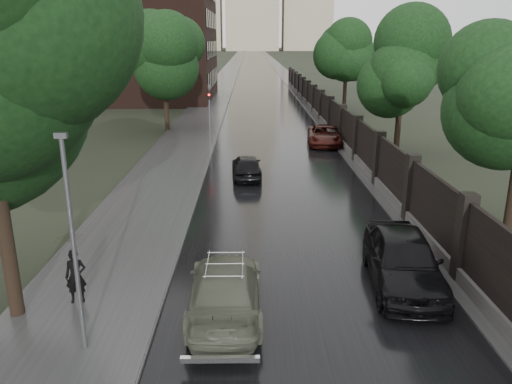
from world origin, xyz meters
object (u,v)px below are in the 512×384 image
at_px(tree_right_c, 346,60).
at_px(tree_right_b, 403,73).
at_px(lamp_post, 74,245).
at_px(car_right_near, 403,259).
at_px(traffic_light, 210,109).
at_px(volga_sedan, 225,289).
at_px(car_right_far, 324,135).
at_px(pedestrian_umbrella, 73,248).
at_px(tree_left_far, 164,62).
at_px(hatchback_left, 247,166).

bearing_deg(tree_right_c, tree_right_b, -90.00).
relative_size(lamp_post, car_right_near, 1.07).
height_order(traffic_light, car_right_near, traffic_light).
bearing_deg(volga_sedan, traffic_light, -85.56).
bearing_deg(traffic_light, car_right_near, -70.75).
relative_size(lamp_post, volga_sedan, 1.11).
bearing_deg(lamp_post, traffic_light, 87.32).
height_order(tree_right_c, volga_sedan, tree_right_c).
bearing_deg(car_right_far, traffic_light, -176.64).
distance_m(tree_right_c, pedestrian_umbrella, 39.05).
distance_m(tree_right_b, lamp_post, 24.33).
bearing_deg(tree_left_far, car_right_far, -24.46).
bearing_deg(hatchback_left, tree_right_b, -152.22).
distance_m(traffic_light, hatchback_left, 9.03).
bearing_deg(car_right_far, pedestrian_umbrella, -109.70).
distance_m(tree_right_c, car_right_near, 35.83).
bearing_deg(car_right_near, tree_right_c, 87.58).
xyz_separation_m(volga_sedan, pedestrian_umbrella, (-3.95, 0.33, 1.03)).
bearing_deg(car_right_far, tree_right_c, 79.60).
bearing_deg(tree_right_b, hatchback_left, -149.42).
bearing_deg(traffic_light, tree_right_b, -14.24).
xyz_separation_m(tree_left_far, car_right_near, (10.78, -25.28, -4.43)).
distance_m(tree_right_b, volga_sedan, 21.57).
bearing_deg(car_right_near, pedestrian_umbrella, -167.63).
distance_m(lamp_post, pedestrian_umbrella, 2.45).
xyz_separation_m(car_right_far, pedestrian_umbrella, (-9.63, -21.23, 1.05)).
relative_size(traffic_light, volga_sedan, 0.87).
relative_size(traffic_light, car_right_far, 0.86).
bearing_deg(pedestrian_umbrella, volga_sedan, -14.46).
xyz_separation_m(tree_right_b, tree_right_c, (0.00, 18.00, 0.00)).
distance_m(car_right_near, car_right_far, 20.10).
xyz_separation_m(tree_right_b, traffic_light, (-11.80, 2.99, -2.55)).
relative_size(tree_right_b, lamp_post, 1.37).
bearing_deg(car_right_far, car_right_near, -87.05).
xyz_separation_m(lamp_post, traffic_light, (1.10, 23.49, -0.27)).
distance_m(hatchback_left, car_right_near, 12.65).
relative_size(volga_sedan, hatchback_left, 1.28).
height_order(tree_left_far, tree_right_b, tree_left_far).
distance_m(tree_right_c, hatchback_left, 25.64).
bearing_deg(lamp_post, car_right_near, 21.48).
xyz_separation_m(tree_right_c, traffic_light, (-11.80, -15.01, -2.55)).
relative_size(tree_right_b, pedestrian_umbrella, 3.03).
bearing_deg(car_right_near, car_right_far, 93.43).
relative_size(hatchback_left, car_right_far, 0.78).
bearing_deg(volga_sedan, lamp_post, 28.52).
relative_size(tree_left_far, car_right_near, 1.55).
relative_size(tree_right_b, car_right_near, 1.47).
bearing_deg(pedestrian_umbrella, lamp_post, -77.92).
bearing_deg(lamp_post, hatchback_left, 76.51).
bearing_deg(pedestrian_umbrella, car_right_near, -2.55).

